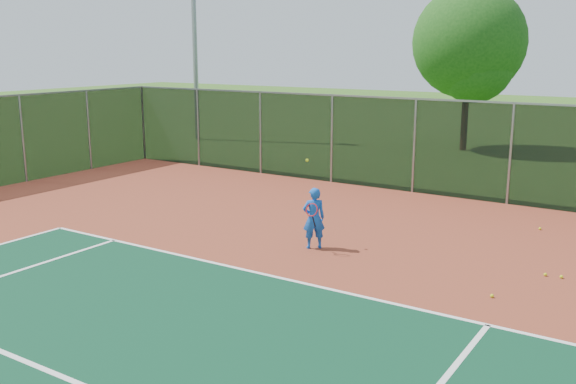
{
  "coord_description": "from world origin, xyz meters",
  "views": [
    {
      "loc": [
        4.59,
        -7.2,
        4.55
      ],
      "look_at": [
        -3.28,
        5.0,
        1.3
      ],
      "focal_mm": 40.0,
      "sensor_mm": 36.0,
      "label": 1
    }
  ],
  "objects": [
    {
      "name": "ground",
      "position": [
        0.0,
        0.0,
        0.0
      ],
      "size": [
        120.0,
        120.0,
        0.0
      ],
      "primitive_type": "plane",
      "color": "#305E1A",
      "rests_on": "ground"
    },
    {
      "name": "practice_ball_1",
      "position": [
        1.46,
        9.57,
        0.06
      ],
      "size": [
        0.07,
        0.07,
        0.07
      ],
      "primitive_type": "sphere",
      "color": "#C3D318",
      "rests_on": "court_apron"
    },
    {
      "name": "court_apron",
      "position": [
        0.0,
        2.0,
        0.01
      ],
      "size": [
        30.0,
        20.0,
        0.02
      ],
      "primitive_type": "cube",
      "color": "brown",
      "rests_on": "ground"
    },
    {
      "name": "practice_ball_3",
      "position": [
        1.71,
        4.29,
        0.06
      ],
      "size": [
        0.07,
        0.07,
        0.07
      ],
      "primitive_type": "sphere",
      "color": "#C3D318",
      "rests_on": "court_apron"
    },
    {
      "name": "tennis_player",
      "position": [
        -2.64,
        5.11,
        0.74
      ],
      "size": [
        0.62,
        0.72,
        2.07
      ],
      "color": "blue",
      "rests_on": "court_apron"
    },
    {
      "name": "practice_ball_7",
      "position": [
        2.6,
        6.08,
        0.06
      ],
      "size": [
        0.07,
        0.07,
        0.07
      ],
      "primitive_type": "sphere",
      "color": "#C3D318",
      "rests_on": "court_apron"
    },
    {
      "name": "floodlight_nw",
      "position": [
        -17.1,
        17.84,
        6.49
      ],
      "size": [
        0.9,
        0.4,
        11.45
      ],
      "color": "gray",
      "rests_on": "ground"
    },
    {
      "name": "fence_back",
      "position": [
        0.0,
        12.0,
        1.56
      ],
      "size": [
        30.0,
        0.06,
        3.03
      ],
      "color": "black",
      "rests_on": "court_apron"
    },
    {
      "name": "tree_back_left",
      "position": [
        -4.38,
        21.65,
        4.61
      ],
      "size": [
        5.01,
        5.01,
        7.35
      ],
      "color": "#352413",
      "rests_on": "ground"
    },
    {
      "name": "practice_ball_0",
      "position": [
        2.3,
        6.04,
        0.06
      ],
      "size": [
        0.07,
        0.07,
        0.07
      ],
      "primitive_type": "sphere",
      "color": "#C3D318",
      "rests_on": "court_apron"
    }
  ]
}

